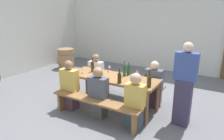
{
  "coord_description": "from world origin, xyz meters",
  "views": [
    {
      "loc": [
        2.24,
        -3.76,
        2.18
      ],
      "look_at": [
        0.0,
        0.0,
        0.9
      ],
      "focal_mm": 33.01,
      "sensor_mm": 36.0,
      "label": 1
    }
  ],
  "objects_px": {
    "wine_bottle_3": "(119,78)",
    "seated_guest_far_0": "(96,75)",
    "seated_guest_near_0": "(70,86)",
    "wine_bottle_4": "(124,70)",
    "wine_glass_2": "(83,68)",
    "wine_glass_4": "(137,72)",
    "wine_bottle_1": "(93,67)",
    "seated_guest_near_2": "(135,102)",
    "tasting_table": "(112,80)",
    "wine_glass_1": "(103,74)",
    "bench_far": "(125,84)",
    "seated_guest_far_1": "(154,86)",
    "wine_bottle_5": "(128,70)",
    "seated_guest_near_1": "(98,94)",
    "standing_host": "(184,87)",
    "wine_bottle_0": "(149,81)",
    "wine_bottle_2": "(149,79)",
    "wine_glass_3": "(109,66)",
    "bench_near": "(95,104)",
    "wine_barrel": "(66,58)",
    "wine_glass_0": "(76,70)"
  },
  "relations": [
    {
      "from": "wine_bottle_3",
      "to": "wine_barrel",
      "type": "bearing_deg",
      "value": 147.61
    },
    {
      "from": "seated_guest_far_1",
      "to": "seated_guest_near_2",
      "type": "bearing_deg",
      "value": 0.95
    },
    {
      "from": "bench_near",
      "to": "seated_guest_far_1",
      "type": "bearing_deg",
      "value": 56.53
    },
    {
      "from": "wine_bottle_0",
      "to": "wine_bottle_4",
      "type": "xyz_separation_m",
      "value": [
        -0.73,
        0.38,
        0.01
      ]
    },
    {
      "from": "wine_barrel",
      "to": "standing_host",
      "type": "bearing_deg",
      "value": -21.87
    },
    {
      "from": "bench_near",
      "to": "bench_far",
      "type": "height_order",
      "value": "same"
    },
    {
      "from": "bench_far",
      "to": "seated_guest_near_2",
      "type": "bearing_deg",
      "value": -55.96
    },
    {
      "from": "wine_glass_0",
      "to": "bench_near",
      "type": "bearing_deg",
      "value": -25.58
    },
    {
      "from": "wine_bottle_2",
      "to": "wine_glass_1",
      "type": "height_order",
      "value": "wine_bottle_2"
    },
    {
      "from": "wine_bottle_0",
      "to": "wine_glass_4",
      "type": "bearing_deg",
      "value": 134.08
    },
    {
      "from": "wine_bottle_1",
      "to": "seated_guest_near_2",
      "type": "height_order",
      "value": "seated_guest_near_2"
    },
    {
      "from": "wine_glass_0",
      "to": "seated_guest_near_0",
      "type": "distance_m",
      "value": 0.4
    },
    {
      "from": "tasting_table",
      "to": "bench_far",
      "type": "xyz_separation_m",
      "value": [
        0.0,
        0.68,
        -0.31
      ]
    },
    {
      "from": "wine_bottle_2",
      "to": "wine_glass_4",
      "type": "distance_m",
      "value": 0.52
    },
    {
      "from": "wine_bottle_5",
      "to": "seated_guest_far_0",
      "type": "distance_m",
      "value": 1.15
    },
    {
      "from": "bench_near",
      "to": "wine_bottle_2",
      "type": "distance_m",
      "value": 1.2
    },
    {
      "from": "wine_bottle_1",
      "to": "seated_guest_near_0",
      "type": "bearing_deg",
      "value": -108.47
    },
    {
      "from": "wine_bottle_4",
      "to": "tasting_table",
      "type": "bearing_deg",
      "value": -143.22
    },
    {
      "from": "wine_barrel",
      "to": "wine_bottle_1",
      "type": "bearing_deg",
      "value": -35.73
    },
    {
      "from": "seated_guest_near_1",
      "to": "standing_host",
      "type": "bearing_deg",
      "value": -69.21
    },
    {
      "from": "wine_bottle_0",
      "to": "seated_guest_far_0",
      "type": "xyz_separation_m",
      "value": [
        -1.76,
        0.74,
        -0.36
      ]
    },
    {
      "from": "wine_bottle_3",
      "to": "seated_guest_far_0",
      "type": "relative_size",
      "value": 0.28
    },
    {
      "from": "wine_glass_2",
      "to": "seated_guest_near_0",
      "type": "xyz_separation_m",
      "value": [
        -0.06,
        -0.42,
        -0.33
      ]
    },
    {
      "from": "wine_glass_0",
      "to": "standing_host",
      "type": "bearing_deg",
      "value": 9.02
    },
    {
      "from": "wine_glass_3",
      "to": "seated_guest_near_2",
      "type": "height_order",
      "value": "seated_guest_near_2"
    },
    {
      "from": "seated_guest_near_1",
      "to": "wine_barrel",
      "type": "height_order",
      "value": "seated_guest_near_1"
    },
    {
      "from": "wine_bottle_2",
      "to": "wine_glass_1",
      "type": "bearing_deg",
      "value": -169.33
    },
    {
      "from": "tasting_table",
      "to": "wine_glass_1",
      "type": "height_order",
      "value": "wine_glass_1"
    },
    {
      "from": "wine_bottle_5",
      "to": "seated_guest_near_2",
      "type": "relative_size",
      "value": 0.26
    },
    {
      "from": "seated_guest_near_0",
      "to": "wine_barrel",
      "type": "xyz_separation_m",
      "value": [
        -2.47,
        2.52,
        -0.15
      ]
    },
    {
      "from": "seated_guest_near_0",
      "to": "wine_bottle_4",
      "type": "bearing_deg",
      "value": -55.71
    },
    {
      "from": "seated_guest_far_1",
      "to": "wine_barrel",
      "type": "xyz_separation_m",
      "value": [
        -4.05,
        1.47,
        -0.13
      ]
    },
    {
      "from": "wine_glass_1",
      "to": "wine_glass_3",
      "type": "height_order",
      "value": "wine_glass_3"
    },
    {
      "from": "tasting_table",
      "to": "seated_guest_far_1",
      "type": "distance_m",
      "value": 0.97
    },
    {
      "from": "wine_bottle_5",
      "to": "wine_glass_2",
      "type": "height_order",
      "value": "wine_bottle_5"
    },
    {
      "from": "seated_guest_near_1",
      "to": "seated_guest_far_0",
      "type": "bearing_deg",
      "value": 36.97
    },
    {
      "from": "wine_glass_2",
      "to": "wine_barrel",
      "type": "xyz_separation_m",
      "value": [
        -2.53,
        2.11,
        -0.48
      ]
    },
    {
      "from": "wine_glass_2",
      "to": "wine_glass_4",
      "type": "bearing_deg",
      "value": 17.61
    },
    {
      "from": "tasting_table",
      "to": "wine_bottle_5",
      "type": "distance_m",
      "value": 0.44
    },
    {
      "from": "wine_bottle_1",
      "to": "seated_guest_near_1",
      "type": "distance_m",
      "value": 0.91
    },
    {
      "from": "tasting_table",
      "to": "seated_guest_near_2",
      "type": "distance_m",
      "value": 0.98
    },
    {
      "from": "bench_far",
      "to": "seated_guest_far_1",
      "type": "bearing_deg",
      "value": -10.68
    },
    {
      "from": "wine_bottle_3",
      "to": "wine_glass_3",
      "type": "relative_size",
      "value": 1.77
    },
    {
      "from": "bench_near",
      "to": "seated_guest_far_0",
      "type": "xyz_separation_m",
      "value": [
        -0.81,
        1.2,
        0.15
      ]
    },
    {
      "from": "bench_near",
      "to": "wine_bottle_1",
      "type": "distance_m",
      "value": 1.09
    },
    {
      "from": "seated_guest_near_0",
      "to": "wine_bottle_5",
      "type": "bearing_deg",
      "value": -52.17
    },
    {
      "from": "wine_bottle_4",
      "to": "wine_bottle_5",
      "type": "bearing_deg",
      "value": 72.4
    },
    {
      "from": "wine_glass_3",
      "to": "seated_guest_near_0",
      "type": "relative_size",
      "value": 0.15
    },
    {
      "from": "wine_bottle_4",
      "to": "wine_glass_1",
      "type": "bearing_deg",
      "value": -127.46
    },
    {
      "from": "wine_glass_2",
      "to": "wine_glass_3",
      "type": "xyz_separation_m",
      "value": [
        0.48,
        0.41,
        0.01
      ]
    }
  ]
}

